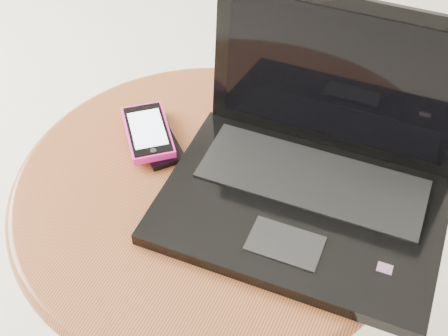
% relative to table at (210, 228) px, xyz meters
% --- Properties ---
extents(table, '(0.61, 0.61, 0.48)m').
position_rel_table_xyz_m(table, '(0.00, 0.00, 0.00)').
color(table, brown).
rests_on(table, ground).
extents(laptop, '(0.41, 0.33, 0.26)m').
position_rel_table_xyz_m(laptop, '(0.14, 0.05, 0.15)').
color(laptop, black).
rests_on(laptop, table).
extents(phone_black, '(0.12, 0.11, 0.01)m').
position_rel_table_xyz_m(phone_black, '(-0.11, 0.05, 0.11)').
color(phone_black, black).
rests_on(phone_black, table).
extents(phone_pink, '(0.13, 0.14, 0.02)m').
position_rel_table_xyz_m(phone_pink, '(-0.13, 0.05, 0.12)').
color(phone_pink, '#FF209D').
rests_on(phone_pink, phone_black).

